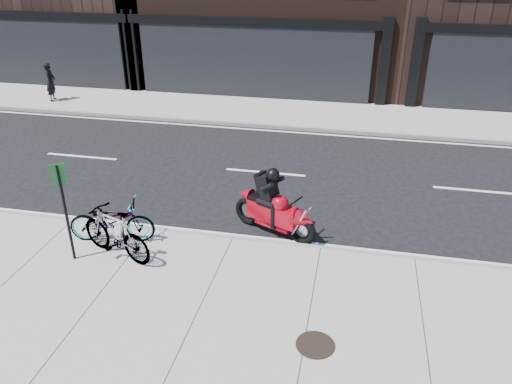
% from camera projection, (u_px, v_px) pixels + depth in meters
% --- Properties ---
extents(ground, '(120.00, 120.00, 0.00)m').
position_uv_depth(ground, '(251.00, 203.00, 13.13)').
color(ground, black).
rests_on(ground, ground).
extents(sidewalk_near, '(60.00, 6.00, 0.13)m').
position_uv_depth(sidewalk_near, '(190.00, 331.00, 8.73)').
color(sidewalk_near, gray).
rests_on(sidewalk_near, ground).
extents(sidewalk_far, '(60.00, 3.50, 0.13)m').
position_uv_depth(sidewalk_far, '(293.00, 113.00, 19.88)').
color(sidewalk_far, gray).
rests_on(sidewalk_far, ground).
extents(bike_rack, '(0.45, 0.05, 0.75)m').
position_uv_depth(bike_rack, '(114.00, 223.00, 11.07)').
color(bike_rack, black).
rests_on(bike_rack, sidewalk_near).
extents(bicycle_front, '(1.99, 1.01, 1.00)m').
position_uv_depth(bicycle_front, '(112.00, 221.00, 11.05)').
color(bicycle_front, gray).
rests_on(bicycle_front, sidewalk_near).
extents(bicycle_rear, '(1.96, 1.16, 1.14)m').
position_uv_depth(bicycle_rear, '(116.00, 233.00, 10.45)').
color(bicycle_rear, gray).
rests_on(bicycle_rear, sidewalk_near).
extents(motorcycle, '(2.10, 1.23, 1.67)m').
position_uv_depth(motorcycle, '(278.00, 209.00, 11.43)').
color(motorcycle, black).
rests_on(motorcycle, ground).
extents(pedestrian, '(0.51, 0.66, 1.59)m').
position_uv_depth(pedestrian, '(51.00, 82.00, 20.84)').
color(pedestrian, black).
rests_on(pedestrian, sidewalk_far).
extents(manhole_cover, '(0.71, 0.71, 0.02)m').
position_uv_depth(manhole_cover, '(315.00, 345.00, 8.32)').
color(manhole_cover, black).
rests_on(manhole_cover, sidewalk_near).
extents(sign_post, '(0.28, 0.14, 2.19)m').
position_uv_depth(sign_post, '(64.00, 204.00, 10.03)').
color(sign_post, black).
rests_on(sign_post, sidewalk_near).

